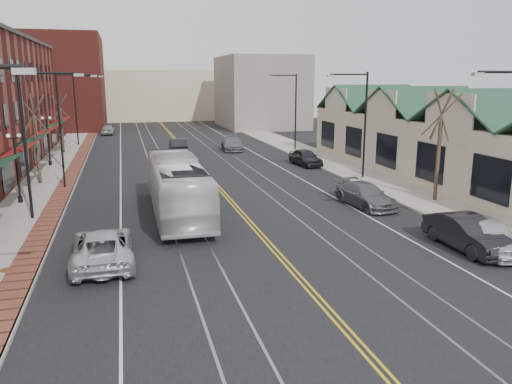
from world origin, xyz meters
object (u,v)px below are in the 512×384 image
parked_car_d (306,157)px  parked_car_c (365,195)px  transit_bus (178,187)px  parked_suv (103,247)px  parked_car_b (467,233)px  parked_car_a (488,235)px

parked_car_d → parked_car_c: bearing=-101.7°
transit_bus → parked_suv: (-3.94, -6.95, -0.89)m
parked_car_b → parked_car_c: 8.40m
parked_suv → parked_car_c: 16.34m
transit_bus → parked_car_d: bearing=-132.7°
parked_suv → parked_car_a: (16.80, -2.84, 0.04)m
parked_car_a → parked_car_c: parked_car_a is taller
parked_car_a → parked_car_c: (-1.60, 8.81, -0.08)m
transit_bus → parked_car_b: transit_bus is taller
parked_suv → parked_car_d: size_ratio=1.24×
parked_car_c → transit_bus: bearing=168.2°
parked_suv → parked_car_a: bearing=169.1°
transit_bus → parked_car_b: 15.33m
transit_bus → parked_car_b: (12.12, -9.34, -0.85)m
parked_car_b → transit_bus: bearing=141.7°
transit_bus → parked_car_d: transit_bus is taller
transit_bus → parked_car_a: transit_bus is taller
parked_car_b → parked_car_d: 23.09m
parked_car_a → parked_car_b: parked_car_a is taller
transit_bus → parked_car_c: (11.27, -0.98, -0.93)m
transit_bus → parked_suv: 8.04m
parked_car_c → parked_car_d: (1.60, 14.72, 0.03)m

